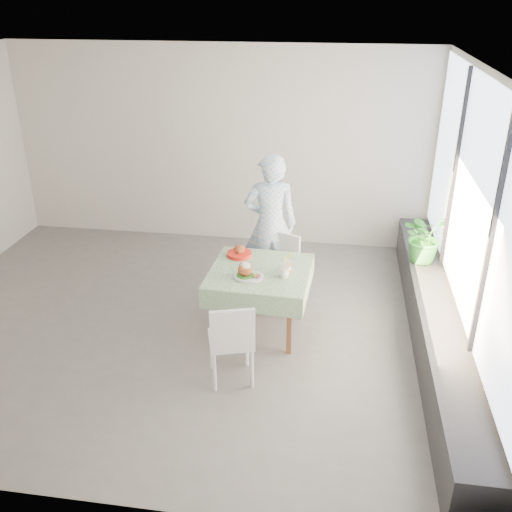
% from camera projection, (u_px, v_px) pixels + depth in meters
% --- Properties ---
extents(floor, '(6.00, 6.00, 0.00)m').
position_uv_depth(floor, '(177.00, 323.00, 6.46)').
color(floor, '#575552').
rests_on(floor, ground).
extents(ceiling, '(6.00, 6.00, 0.00)m').
position_uv_depth(ceiling, '(159.00, 65.00, 5.26)').
color(ceiling, white).
rests_on(ceiling, ground).
extents(wall_back, '(6.00, 0.02, 2.80)m').
position_uv_depth(wall_back, '(219.00, 146.00, 8.10)').
color(wall_back, beige).
rests_on(wall_back, ground).
extents(wall_front, '(6.00, 0.02, 2.80)m').
position_uv_depth(wall_front, '(56.00, 343.00, 3.63)').
color(wall_front, beige).
rests_on(wall_front, ground).
extents(wall_right, '(0.02, 5.00, 2.80)m').
position_uv_depth(wall_right, '(472.00, 224.00, 5.45)').
color(wall_right, beige).
rests_on(wall_right, ground).
extents(window_pane, '(0.01, 4.80, 2.18)m').
position_uv_depth(window_pane, '(473.00, 199.00, 5.35)').
color(window_pane, '#D1E0F9').
rests_on(window_pane, ground).
extents(window_ledge, '(0.40, 4.80, 0.50)m').
position_uv_depth(window_ledge, '(434.00, 324.00, 5.97)').
color(window_ledge, black).
rests_on(window_ledge, ground).
extents(cafe_table, '(1.09, 1.09, 0.74)m').
position_uv_depth(cafe_table, '(260.00, 293.00, 6.14)').
color(cafe_table, brown).
rests_on(cafe_table, ground).
extents(chair_far, '(0.52, 0.52, 0.83)m').
position_uv_depth(chair_far, '(278.00, 282.00, 6.82)').
color(chair_far, white).
rests_on(chair_far, ground).
extents(chair_near, '(0.51, 0.51, 0.87)m').
position_uv_depth(chair_near, '(231.00, 356.00, 5.44)').
color(chair_near, white).
rests_on(chair_near, ground).
extents(diner, '(0.71, 0.53, 1.75)m').
position_uv_depth(diner, '(270.00, 224.00, 6.82)').
color(diner, '#92BDEA').
rests_on(diner, ground).
extents(main_dish, '(0.33, 0.33, 0.17)m').
position_uv_depth(main_dish, '(247.00, 273.00, 5.85)').
color(main_dish, white).
rests_on(main_dish, cafe_table).
extents(juice_cup_orange, '(0.09, 0.09, 0.26)m').
position_uv_depth(juice_cup_orange, '(287.00, 267.00, 5.96)').
color(juice_cup_orange, white).
rests_on(juice_cup_orange, cafe_table).
extents(juice_cup_lemonade, '(0.10, 0.10, 0.29)m').
position_uv_depth(juice_cup_lemonade, '(284.00, 272.00, 5.84)').
color(juice_cup_lemonade, white).
rests_on(juice_cup_lemonade, cafe_table).
extents(second_dish, '(0.28, 0.28, 0.13)m').
position_uv_depth(second_dish, '(239.00, 253.00, 6.32)').
color(second_dish, red).
rests_on(second_dish, cafe_table).
extents(potted_plant, '(0.74, 0.71, 0.63)m').
position_uv_depth(potted_plant, '(426.00, 236.00, 6.66)').
color(potted_plant, '#267228').
rests_on(potted_plant, window_ledge).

